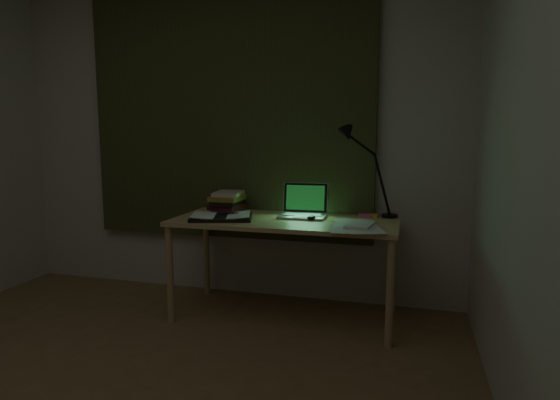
# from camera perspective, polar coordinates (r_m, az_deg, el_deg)

# --- Properties ---
(wall_back) EXTENTS (3.50, 0.00, 2.50)m
(wall_back) POSITION_cam_1_polar(r_m,az_deg,el_deg) (3.60, -6.18, 8.24)
(wall_back) COLOR beige
(wall_back) RESTS_ON ground
(curtain) EXTENTS (2.20, 0.06, 2.00)m
(curtain) POSITION_cam_1_polar(r_m,az_deg,el_deg) (3.57, -6.47, 11.44)
(curtain) COLOR #30351A
(curtain) RESTS_ON wall_back
(desk) EXTENTS (1.48, 0.65, 0.67)m
(desk) POSITION_cam_1_polar(r_m,az_deg,el_deg) (3.18, 0.59, -8.35)
(desk) COLOR tan
(desk) RESTS_ON floor
(laptop) EXTENTS (0.33, 0.37, 0.22)m
(laptop) POSITION_cam_1_polar(r_m,az_deg,el_deg) (3.15, 2.73, -0.12)
(laptop) COLOR #B1B1B6
(laptop) RESTS_ON desk
(open_textbook) EXTENTS (0.46, 0.39, 0.03)m
(open_textbook) POSITION_cam_1_polar(r_m,az_deg,el_deg) (3.13, -7.18, -2.01)
(open_textbook) COLOR silver
(open_textbook) RESTS_ON desk
(book_stack) EXTENTS (0.20, 0.24, 0.16)m
(book_stack) POSITION_cam_1_polar(r_m,az_deg,el_deg) (3.36, -6.28, -0.20)
(book_stack) COLOR silver
(book_stack) RESTS_ON desk
(loose_papers) EXTENTS (0.39, 0.41, 0.02)m
(loose_papers) POSITION_cam_1_polar(r_m,az_deg,el_deg) (2.90, 8.75, -2.99)
(loose_papers) COLOR silver
(loose_papers) RESTS_ON desk
(mouse) EXTENTS (0.06, 0.09, 0.03)m
(mouse) POSITION_cam_1_polar(r_m,az_deg,el_deg) (3.07, 3.84, -2.17)
(mouse) COLOR black
(mouse) RESTS_ON desk
(sticky_yellow) EXTENTS (0.08, 0.08, 0.02)m
(sticky_yellow) POSITION_cam_1_polar(r_m,az_deg,el_deg) (3.26, 11.30, -1.87)
(sticky_yellow) COLOR yellow
(sticky_yellow) RESTS_ON desk
(sticky_pink) EXTENTS (0.10, 0.10, 0.02)m
(sticky_pink) POSITION_cam_1_polar(r_m,az_deg,el_deg) (3.25, 10.31, -1.86)
(sticky_pink) COLOR pink
(sticky_pink) RESTS_ON desk
(desk_lamp) EXTENTS (0.45, 0.39, 0.58)m
(desk_lamp) POSITION_cam_1_polar(r_m,az_deg,el_deg) (3.22, 13.36, 3.01)
(desk_lamp) COLOR black
(desk_lamp) RESTS_ON desk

